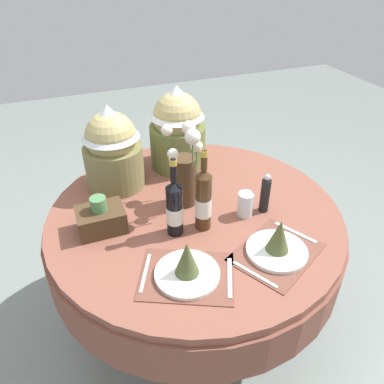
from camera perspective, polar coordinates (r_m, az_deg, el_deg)
The scene contains 12 objects.
ground at distance 2.25m, azimuth 0.32°, elevation -18.83°, with size 8.00×8.00×0.00m, color gray.
dining_table at distance 1.78m, azimuth 0.39°, elevation -6.52°, with size 1.35×1.35×0.78m.
place_setting_left at distance 1.36m, azimuth -0.75°, elevation -11.38°, with size 0.42×0.38×0.16m.
place_setting_right at distance 1.49m, azimuth 13.01°, elevation -7.76°, with size 0.42×0.39×0.16m.
flower_vase at distance 1.64m, azimuth -1.10°, elevation 3.32°, with size 0.17×0.24×0.41m.
wine_bottle_centre at distance 1.51m, azimuth 1.75°, elevation -1.17°, with size 0.07×0.07×0.37m.
wine_bottle_right at distance 1.49m, azimuth -2.69°, elevation -2.36°, with size 0.07×0.07×0.35m.
tumbler_near_right at distance 1.65m, azimuth 8.17°, elevation -1.88°, with size 0.07×0.07×0.11m, color silver.
pepper_mill at distance 1.67m, azimuth 11.15°, elevation -0.33°, with size 0.04×0.04×0.19m.
gift_tub_back_left at distance 1.80m, azimuth -12.17°, elevation 7.05°, with size 0.28×0.28×0.41m.
gift_tub_back_centre at distance 1.93m, azimuth -2.26°, elevation 10.21°, with size 0.29×0.29×0.44m.
woven_basket_side_left at distance 1.60m, azimuth -13.78°, elevation -3.93°, with size 0.20×0.15×0.16m.
Camera 1 is at (-0.50, -1.25, 1.80)m, focal length 34.79 mm.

